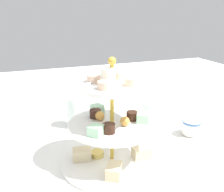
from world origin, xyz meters
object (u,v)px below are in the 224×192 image
at_px(water_glass_short_left, 149,113).
at_px(teacup_with_saucer, 191,128).
at_px(water_glass_mid_back, 75,113).
at_px(tiered_serving_stand, 112,132).

xyz_separation_m(water_glass_short_left, teacup_with_saucer, (-0.08, 0.13, -0.01)).
bearing_deg(water_glass_mid_back, teacup_with_saucer, 149.57).
relative_size(tiered_serving_stand, water_glass_mid_back, 2.73).
bearing_deg(teacup_with_saucer, water_glass_mid_back, -30.43).
relative_size(water_glass_short_left, water_glass_mid_back, 0.76).
distance_m(water_glass_short_left, teacup_with_saucer, 0.16).
bearing_deg(tiered_serving_stand, water_glass_mid_back, -80.93).
height_order(water_glass_short_left, teacup_with_saucer, water_glass_short_left).
height_order(tiered_serving_stand, teacup_with_saucer, tiered_serving_stand).
xyz_separation_m(water_glass_short_left, water_glass_mid_back, (0.25, -0.06, 0.01)).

